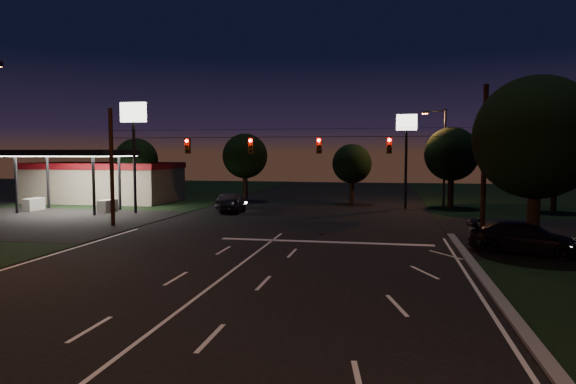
% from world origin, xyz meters
% --- Properties ---
extents(ground, '(140.00, 140.00, 0.00)m').
position_xyz_m(ground, '(0.00, 0.00, 0.00)').
color(ground, black).
rests_on(ground, ground).
extents(cross_street_left, '(20.00, 16.00, 0.02)m').
position_xyz_m(cross_street_left, '(-20.00, 16.00, 0.00)').
color(cross_street_left, black).
rests_on(cross_street_left, ground).
extents(center_line, '(0.14, 40.00, 0.01)m').
position_xyz_m(center_line, '(0.00, -6.00, 0.01)').
color(center_line, silver).
rests_on(center_line, ground).
extents(stop_bar, '(12.00, 0.50, 0.01)m').
position_xyz_m(stop_bar, '(3.00, 11.50, 0.01)').
color(stop_bar, silver).
rests_on(stop_bar, ground).
extents(utility_pole_right, '(0.30, 0.30, 9.00)m').
position_xyz_m(utility_pole_right, '(12.00, 15.00, 0.00)').
color(utility_pole_right, black).
rests_on(utility_pole_right, ground).
extents(utility_pole_left, '(0.28, 0.28, 8.00)m').
position_xyz_m(utility_pole_left, '(-12.00, 15.00, 0.00)').
color(utility_pole_left, black).
rests_on(utility_pole_left, ground).
extents(signal_span, '(24.00, 0.40, 1.56)m').
position_xyz_m(signal_span, '(-0.00, 14.96, 5.50)').
color(signal_span, black).
rests_on(signal_span, ground).
extents(gas_station, '(14.20, 16.10, 5.25)m').
position_xyz_m(gas_station, '(-21.86, 30.39, 2.38)').
color(gas_station, gray).
rests_on(gas_station, ground).
extents(pole_sign_left_near, '(2.20, 0.30, 9.10)m').
position_xyz_m(pole_sign_left_near, '(-14.00, 22.00, 6.98)').
color(pole_sign_left_near, black).
rests_on(pole_sign_left_near, ground).
extents(pole_sign_right, '(1.80, 0.30, 8.40)m').
position_xyz_m(pole_sign_right, '(8.00, 30.00, 6.24)').
color(pole_sign_right, black).
rests_on(pole_sign_right, ground).
extents(street_light_right_far, '(2.20, 0.35, 9.00)m').
position_xyz_m(street_light_right_far, '(11.24, 32.00, 5.24)').
color(street_light_right_far, black).
rests_on(street_light_right_far, ground).
extents(tree_right_near, '(6.00, 6.00, 8.76)m').
position_xyz_m(tree_right_near, '(13.53, 10.17, 5.68)').
color(tree_right_near, black).
rests_on(tree_right_near, ground).
extents(tree_far_a, '(4.20, 4.20, 6.42)m').
position_xyz_m(tree_far_a, '(-17.98, 30.12, 4.26)').
color(tree_far_a, black).
rests_on(tree_far_a, ground).
extents(tree_far_b, '(4.60, 4.60, 6.98)m').
position_xyz_m(tree_far_b, '(-7.98, 34.13, 4.61)').
color(tree_far_b, black).
rests_on(tree_far_b, ground).
extents(tree_far_c, '(3.80, 3.80, 5.86)m').
position_xyz_m(tree_far_c, '(3.02, 33.10, 3.90)').
color(tree_far_c, black).
rests_on(tree_far_c, ground).
extents(tree_far_d, '(4.80, 4.80, 7.30)m').
position_xyz_m(tree_far_d, '(12.02, 31.13, 4.83)').
color(tree_far_d, black).
rests_on(tree_far_d, ground).
extents(tree_far_e, '(4.00, 4.00, 6.18)m').
position_xyz_m(tree_far_e, '(20.02, 29.11, 4.11)').
color(tree_far_e, black).
rests_on(tree_far_e, ground).
extents(car_oncoming_a, '(1.52, 3.70, 1.25)m').
position_xyz_m(car_oncoming_a, '(-6.22, 23.92, 0.63)').
color(car_oncoming_a, black).
rests_on(car_oncoming_a, ground).
extents(car_oncoming_b, '(1.67, 4.37, 1.42)m').
position_xyz_m(car_oncoming_b, '(-7.02, 26.30, 0.71)').
color(car_oncoming_b, black).
rests_on(car_oncoming_b, ground).
extents(car_cross, '(5.87, 3.89, 1.58)m').
position_xyz_m(car_cross, '(13.23, 10.00, 0.79)').
color(car_cross, black).
rests_on(car_cross, ground).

